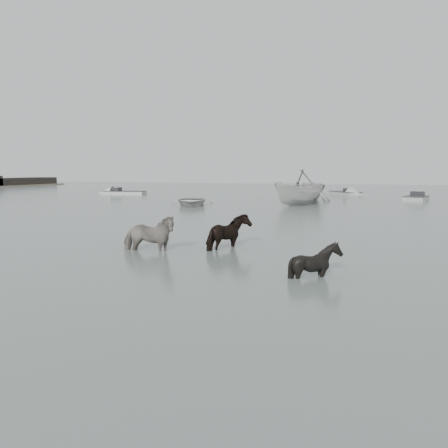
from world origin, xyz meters
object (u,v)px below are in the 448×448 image
Objects in this scene: pony_pinto at (148,227)px; rowboat_lead at (191,199)px; pony_dark at (230,227)px; pony_black at (316,251)px.

pony_pinto reaches higher than rowboat_lead.
pony_dark is at bearing -82.74° from rowboat_lead.
pony_black is (3.14, -3.01, -0.09)m from pony_dark.
pony_pinto reaches higher than pony_dark.
pony_black is 0.29× the size of rowboat_lead.
pony_pinto reaches higher than pony_black.
pony_pinto is at bearing 81.33° from pony_black.
rowboat_lead is at bearing 39.37° from pony_black.
rowboat_lead is (-7.89, 15.85, -0.26)m from pony_dark.
pony_dark is 1.14× the size of pony_black.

